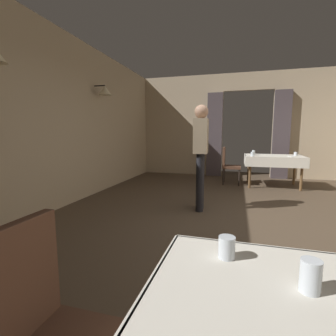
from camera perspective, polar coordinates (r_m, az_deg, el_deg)
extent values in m
plane|color=#4C3D2D|center=(3.66, 19.26, -12.63)|extent=(10.08, 10.08, 0.00)
cube|color=tan|center=(4.52, -25.28, 10.24)|extent=(0.12, 8.40, 3.00)
cylinder|color=black|center=(5.48, -15.61, 17.96)|extent=(0.24, 0.02, 0.02)
cone|color=beige|center=(5.40, -14.44, 17.07)|extent=(0.26, 0.26, 0.18)
cube|color=tan|center=(7.82, 3.27, 9.68)|extent=(2.50, 0.12, 3.00)
cube|color=tan|center=(7.95, 32.24, 8.46)|extent=(2.50, 0.12, 3.00)
cube|color=tan|center=(7.78, 18.31, 18.59)|extent=(1.40, 0.12, 0.50)
cube|color=#4C4247|center=(7.52, 10.77, 7.54)|extent=(0.44, 0.14, 2.45)
cube|color=#4C4247|center=(7.58, 24.86, 6.96)|extent=(0.44, 0.14, 2.45)
cylinder|color=brown|center=(1.38, 5.97, -32.83)|extent=(0.06, 0.06, 0.71)
cube|color=silver|center=(0.99, -5.05, -32.33)|extent=(0.02, 0.88, 0.27)
cylinder|color=brown|center=(6.01, 18.51, -1.14)|extent=(0.06, 0.06, 0.71)
cylinder|color=brown|center=(6.16, 28.65, -1.49)|extent=(0.06, 0.06, 0.71)
cylinder|color=brown|center=(6.71, 18.23, -0.22)|extent=(0.06, 0.06, 0.71)
cylinder|color=brown|center=(6.85, 27.35, -0.55)|extent=(0.06, 0.06, 0.71)
cube|color=brown|center=(6.37, 23.40, 2.46)|extent=(1.25, 0.87, 0.03)
cube|color=silver|center=(6.37, 23.41, 2.64)|extent=(1.31, 0.93, 0.01)
cube|color=silver|center=(5.92, 23.93, 1.20)|extent=(1.31, 0.02, 0.23)
cube|color=silver|center=(6.83, 22.85, 2.07)|extent=(1.31, 0.02, 0.23)
cube|color=silver|center=(6.32, 17.47, 1.90)|extent=(0.02, 0.93, 0.23)
cube|color=silver|center=(6.50, 29.07, 1.42)|extent=(0.02, 0.93, 0.23)
cube|color=#513323|center=(1.17, -32.40, -22.45)|extent=(0.05, 0.42, 0.48)
cylinder|color=black|center=(6.59, 16.23, -1.56)|extent=(0.04, 0.04, 0.42)
cylinder|color=black|center=(6.21, 16.25, -2.11)|extent=(0.04, 0.04, 0.42)
cylinder|color=black|center=(6.59, 12.92, -1.43)|extent=(0.04, 0.04, 0.42)
cylinder|color=black|center=(6.22, 12.75, -1.98)|extent=(0.04, 0.04, 0.42)
cube|color=#513323|center=(6.37, 14.61, 0.23)|extent=(0.44, 0.44, 0.06)
cube|color=#513323|center=(6.35, 12.88, 2.58)|extent=(0.05, 0.42, 0.48)
cylinder|color=silver|center=(0.98, 30.23, -20.88)|extent=(0.07, 0.07, 0.11)
cylinder|color=silver|center=(1.09, 13.51, -17.51)|extent=(0.07, 0.07, 0.09)
cylinder|color=white|center=(6.23, 26.87, 2.44)|extent=(0.20, 0.20, 0.01)
cylinder|color=silver|center=(6.42, 19.29, 3.45)|extent=(0.08, 0.08, 0.11)
cylinder|color=silver|center=(6.03, 19.06, 3.11)|extent=(0.08, 0.08, 0.10)
cylinder|color=silver|center=(6.48, 27.57, 2.93)|extent=(0.08, 0.08, 0.09)
cylinder|color=black|center=(4.17, 7.60, -2.97)|extent=(0.12, 0.12, 0.95)
cylinder|color=black|center=(4.00, 7.37, -3.45)|extent=(0.12, 0.12, 0.95)
cube|color=gray|center=(4.01, 7.68, 7.37)|extent=(0.24, 0.37, 0.55)
sphere|color=#9E755B|center=(4.03, 7.78, 12.86)|extent=(0.22, 0.22, 0.22)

